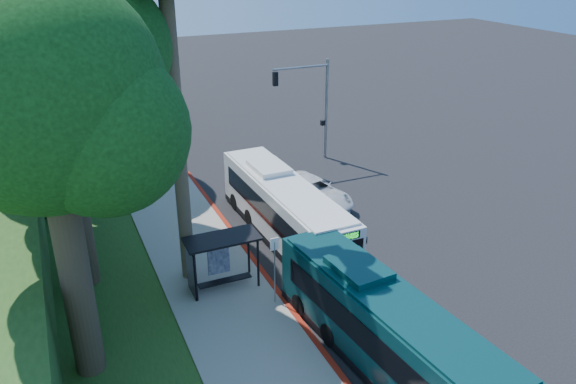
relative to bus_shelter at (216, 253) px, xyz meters
name	(u,v)px	position (x,y,z in m)	size (l,w,h in m)	color
ground	(331,229)	(7.26, 2.86, -1.81)	(140.00, 140.00, 0.00)	black
sidewalk	(199,257)	(-0.04, 2.86, -1.75)	(4.50, 70.00, 0.12)	gray
red_curb	(275,288)	(2.26, -1.14, -1.74)	(0.25, 30.00, 0.13)	maroon
grass_verge	(68,235)	(-5.74, 7.86, -1.78)	(8.00, 70.00, 0.06)	#234719
bus_shelter	(216,253)	(0.00, 0.00, 0.00)	(3.20, 1.51, 2.55)	black
stop_sign_pole	(275,261)	(1.86, -2.14, 0.28)	(0.35, 0.06, 3.17)	gray
traffic_signal_pole	(313,98)	(11.04, 12.86, 2.62)	(4.10, 0.30, 7.00)	gray
tree_0	(48,27)	(-5.14, 2.84, 9.40)	(8.40, 8.00, 15.70)	#382B1E
tree_2	(46,6)	(-4.64, 18.84, 8.67)	(8.82, 8.40, 15.12)	#382B1E
tree_6	(48,107)	(-5.65, -3.16, 7.90)	(7.56, 7.20, 13.74)	#382B1E
white_bus	(284,208)	(4.58, 3.15, -0.14)	(2.70, 11.52, 3.42)	silver
teal_bus	(385,328)	(3.96, -7.23, -0.18)	(3.39, 11.33, 3.33)	#093033
pickup	(312,192)	(7.70, 6.13, -1.03)	(2.58, 5.59, 1.55)	silver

